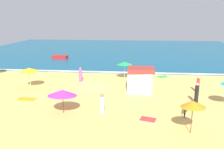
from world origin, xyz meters
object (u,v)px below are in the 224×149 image
beach_umbrella_0 (29,70)px  beachgoer_2 (197,94)px  beach_umbrella_4 (62,93)px  beach_umbrella_5 (193,104)px  lifeguard_cabana (141,80)px  beach_umbrella_3 (125,63)px  beachgoer_3 (81,75)px  beachgoer_4 (148,78)px  beachgoer_0 (198,84)px  small_boat_0 (60,57)px  parked_bicycle (186,109)px  beachgoer_5 (102,104)px

beach_umbrella_0 → beachgoer_2: size_ratio=1.44×
beach_umbrella_4 → beach_umbrella_5: bearing=-14.8°
lifeguard_cabana → beach_umbrella_3: 4.82m
beachgoer_2 → beachgoer_3: bearing=153.0°
beach_umbrella_4 → beachgoer_4: 10.90m
beachgoer_0 → beachgoer_3: bearing=167.0°
small_boat_0 → beach_umbrella_5: bearing=-56.6°
beach_umbrella_3 → beach_umbrella_4: size_ratio=0.95×
beach_umbrella_5 → small_boat_0: beach_umbrella_5 is taller
parked_bicycle → beachgoer_5: size_ratio=1.09×
beach_umbrella_0 → small_boat_0: (-2.29, 16.97, -1.57)m
beach_umbrella_0 → beachgoer_0: (17.02, -0.01, -1.10)m
beachgoer_5 → beach_umbrella_3: bearing=82.8°
beachgoer_4 → small_boat_0: beachgoer_4 is taller
beachgoer_3 → beachgoer_4: (7.67, -0.55, -0.07)m
beach_umbrella_3 → beachgoer_0: 8.55m
beachgoer_4 → small_boat_0: (-14.66, 14.68, -0.34)m
beach_umbrella_3 → parked_bicycle: 10.96m
beach_umbrella_4 → beach_umbrella_5: size_ratio=1.22×
beach_umbrella_3 → parked_bicycle: (5.10, -9.57, -1.58)m
beach_umbrella_0 → beach_umbrella_3: bearing=23.5°
beach_umbrella_4 → beach_umbrella_3: bearing=67.3°
lifeguard_cabana → beachgoer_5: lifeguard_cabana is taller
beachgoer_4 → beachgoer_2: bearing=-54.5°
lifeguard_cabana → parked_bicycle: lifeguard_cabana is taller
parked_bicycle → beachgoer_5: bearing=-175.4°
beachgoer_3 → beachgoer_5: (3.70, -8.71, -0.00)m
beach_umbrella_4 → beachgoer_4: bearing=50.0°
beach_umbrella_4 → beachgoer_4: (6.98, 8.33, -0.92)m
beach_umbrella_3 → beach_umbrella_5: size_ratio=1.16×
beach_umbrella_3 → beachgoer_2: (6.46, -7.21, -1.11)m
beach_umbrella_4 → beachgoer_0: 13.12m
beachgoer_5 → beachgoer_0: bearing=34.2°
beach_umbrella_0 → beachgoer_3: size_ratio=1.56×
beachgoer_5 → small_boat_0: beachgoer_5 is taller
beach_umbrella_5 → beachgoer_0: bearing=72.9°
parked_bicycle → beachgoer_0: 5.81m
beachgoer_0 → beachgoer_4: bearing=153.6°
parked_bicycle → beachgoer_0: size_ratio=1.04×
beachgoer_0 → small_boat_0: size_ratio=0.61×
lifeguard_cabana → beach_umbrella_0: size_ratio=0.99×
beach_umbrella_0 → beach_umbrella_3: 10.55m
beachgoer_2 → beachgoer_4: (-3.76, 5.29, -0.15)m
beach_umbrella_0 → beach_umbrella_3: (9.68, 4.22, 0.03)m
beachgoer_4 → small_boat_0: 20.75m
beach_umbrella_5 → beachgoer_5: 6.67m
lifeguard_cabana → beachgoer_0: lifeguard_cabana is taller
beach_umbrella_3 → beachgoer_4: 3.54m
beach_umbrella_3 → beach_umbrella_4: beach_umbrella_3 is taller
beachgoer_3 → beachgoer_5: 9.46m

